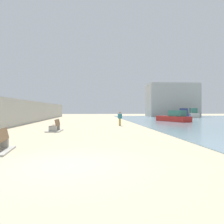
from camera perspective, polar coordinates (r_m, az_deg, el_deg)
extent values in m
plane|color=#C6B793|center=(25.27, -6.65, -3.35)|extent=(120.00, 120.00, 0.00)
cube|color=#ADAAA3|center=(26.54, -23.06, -0.09)|extent=(0.80, 64.00, 2.88)
cube|color=#ADAAA3|center=(11.14, -26.52, -7.29)|extent=(0.62, 0.27, 0.50)
cube|color=brown|center=(10.35, -26.31, -5.20)|extent=(0.35, 1.61, 0.50)
cube|color=#ADAAA3|center=(17.98, -14.94, -4.22)|extent=(0.61, 0.22, 0.50)
cube|color=#ADAAA3|center=(19.35, -14.08, -3.87)|extent=(0.61, 0.22, 0.50)
cube|color=brown|center=(18.65, -14.50, -3.42)|extent=(0.55, 1.61, 0.06)
cube|color=brown|center=(18.59, -13.80, -2.57)|extent=(0.21, 1.60, 0.50)
cube|color=#ADAAA3|center=(18.68, -14.49, -4.67)|extent=(1.16, 2.13, 0.08)
cylinder|color=gold|center=(24.35, 1.90, -2.61)|extent=(0.12, 0.12, 0.75)
cylinder|color=gold|center=(24.29, 2.16, -2.62)|extent=(0.12, 0.12, 0.75)
cube|color=teal|center=(24.29, 2.03, -1.10)|extent=(0.36, 0.34, 0.53)
sphere|color=#936B4C|center=(24.28, 2.03, -0.15)|extent=(0.20, 0.20, 0.20)
cylinder|color=teal|center=(24.40, 1.59, -1.02)|extent=(0.09, 0.09, 0.48)
cylinder|color=teal|center=(24.18, 2.48, -1.04)|extent=(0.09, 0.09, 0.48)
cube|color=navy|center=(40.27, 18.10, -1.15)|extent=(4.00, 5.43, 0.94)
cube|color=navy|center=(39.48, 18.02, 0.20)|extent=(2.18, 2.61, 0.98)
cube|color=beige|center=(52.29, 19.95, -0.74)|extent=(3.56, 7.33, 0.94)
cube|color=#337060|center=(51.21, 20.13, 0.35)|extent=(1.98, 3.35, 1.06)
cube|color=red|center=(33.33, 15.32, -1.68)|extent=(3.59, 6.09, 0.75)
cube|color=#337060|center=(32.64, 16.33, -0.33)|extent=(1.97, 2.83, 0.85)
cube|color=#ADAAA3|center=(56.61, 15.15, 2.93)|extent=(12.00, 6.00, 8.02)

